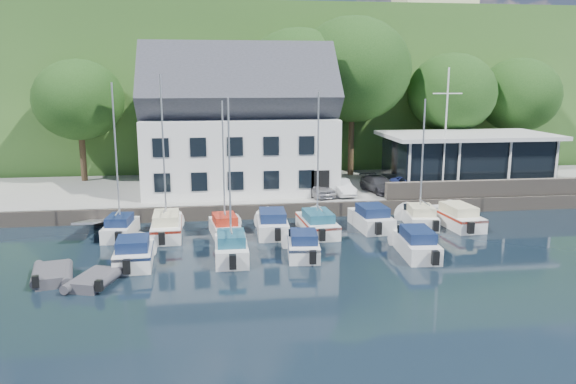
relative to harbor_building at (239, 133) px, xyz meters
The scene contains 34 objects.
ground 18.70m from the harbor_building, 67.01° to the right, with size 180.00×180.00×0.00m, color black.
quay 8.57m from the harbor_building, ahead, with size 60.00×13.00×1.00m, color gray.
quay_face 10.14m from the harbor_building, 38.16° to the right, with size 60.00×0.30×1.00m, color #5F564C.
hillside 46.11m from the harbor_building, 81.25° to the left, with size 160.00×75.00×16.00m, color #294F1D.
field_patch 56.60m from the harbor_building, 74.34° to the left, with size 50.00×30.00×0.30m, color #556231.
harbor_building is the anchor object (origin of this frame).
club_pavilion 18.15m from the harbor_building, ahead, with size 13.20×7.20×4.10m, color black, non-canonical shape.
seawall 20.03m from the harbor_building, 15.03° to the right, with size 18.00×0.50×1.20m, color #5F564C.
gangway 13.23m from the harbor_building, 141.71° to the right, with size 1.20×6.00×1.40m, color #B8B9BC, non-canonical shape.
car_silver 7.25m from the harbor_building, 31.33° to the right, with size 1.54×3.83×1.30m, color #A2A2A6.
car_white 8.69m from the harbor_building, 23.87° to the right, with size 1.24×3.56×1.17m, color silver.
car_dgrey 11.20m from the harbor_building, 13.85° to the right, with size 1.65×4.06×1.18m, color #2E2E33.
car_blue 13.46m from the harbor_building, 14.20° to the right, with size 1.46×3.70×1.27m, color #324299.
flagpole 15.23m from the harbor_building, 13.88° to the right, with size 2.20×0.20×9.15m, color silver, non-canonical shape.
tree_0 13.78m from the harbor_building, 157.00° to the left, with size 7.27×7.27×9.93m, color black, non-canonical shape.
tree_1 7.17m from the harbor_building, 125.04° to the left, with size 7.53×7.53×10.29m, color black, non-canonical shape.
tree_2 7.46m from the harbor_building, 43.35° to the left, with size 9.17×9.17×12.53m, color black, non-canonical shape.
tree_3 11.51m from the harbor_building, 27.31° to the left, with size 9.92×9.92×13.55m, color black, non-canonical shape.
tree_4 19.64m from the harbor_building, 14.92° to the left, with size 7.73×7.73×10.57m, color black, non-canonical shape.
tree_5 26.55m from the harbor_building, 13.30° to the left, with size 7.46×7.46×10.19m, color black, non-canonical shape.
boat_r1_0 11.67m from the harbor_building, 131.34° to the right, with size 1.71×5.14×8.41m, color silver, non-canonical shape.
boat_r1_1 10.16m from the harbor_building, 119.03° to the right, with size 1.90×6.65×9.11m, color silver, non-canonical shape.
boat_r1_2 9.56m from the harbor_building, 98.58° to the right, with size 1.70×5.03×8.39m, color silver, non-canonical shape.
boat_r1_3 10.42m from the harbor_building, 80.89° to the right, with size 1.99×5.84×1.51m, color silver, non-canonical shape.
boat_r1_4 10.41m from the harbor_building, 65.65° to the right, with size 2.00×6.22×8.68m, color silver, non-canonical shape.
boat_r1_5 12.71m from the harbor_building, 48.39° to the right, with size 2.07×5.65×1.54m, color silver, non-canonical shape.
boat_r1_6 14.20m from the harbor_building, 38.00° to the right, with size 1.90×5.31×8.48m, color silver, non-canonical shape.
boat_r1_7 16.89m from the harbor_building, 33.67° to the right, with size 1.96×6.69×1.47m, color silver, non-canonical shape.
boat_r2_0 16.06m from the harbor_building, 113.75° to the right, with size 2.03×5.10×1.47m, color silver, non-canonical shape.
boat_r2_1 13.99m from the harbor_building, 94.94° to the right, with size 1.85×5.53×9.27m, color silver, non-canonical shape.
boat_r2_2 14.85m from the harbor_building, 79.09° to the right, with size 1.77×4.92×1.40m, color silver, non-canonical shape.
boat_r2_3 17.48m from the harbor_building, 58.63° to the right, with size 1.83×6.23×1.50m, color silver, non-canonical shape.
dinghy_0 19.28m from the harbor_building, 121.64° to the right, with size 1.92×3.21×0.75m, color #3B3B40, non-canonical shape.
dinghy_1 19.13m from the harbor_building, 114.42° to the right, with size 1.77×2.95×0.69m, color #3B3B40, non-canonical shape.
Camera 1 is at (-9.05, -26.00, 9.53)m, focal length 35.00 mm.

